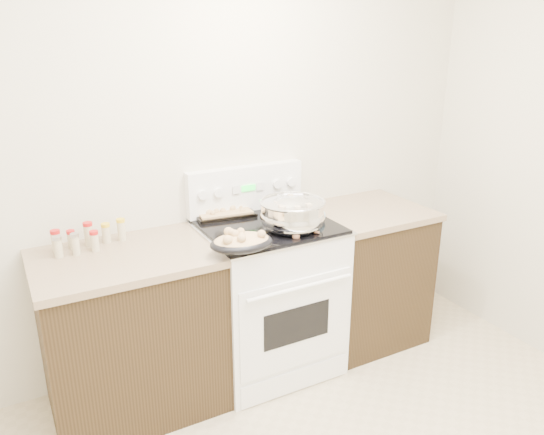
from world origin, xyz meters
TOP-DOWN VIEW (x-y plane):
  - room_shell at (0.00, 0.00)m, footprint 4.10×3.60m
  - counter_left at (-0.48, 1.43)m, footprint 0.93×0.67m
  - counter_right at (1.08, 1.43)m, footprint 0.73×0.67m
  - kitchen_range at (0.35, 1.42)m, footprint 0.78×0.73m
  - mixing_bowl at (0.44, 1.29)m, footprint 0.42×0.42m
  - roasting_pan at (0.05, 1.14)m, footprint 0.35×0.27m
  - baking_sheet at (0.19, 1.70)m, footprint 0.38×0.28m
  - wooden_spoon at (0.41, 1.19)m, footprint 0.17×0.22m
  - blue_ladle at (0.64, 1.34)m, footprint 0.20×0.25m
  - spice_jars at (-0.64, 1.60)m, footprint 0.38×0.14m

SIDE VIEW (x-z plane):
  - counter_left at x=-0.48m, z-range 0.00..0.92m
  - counter_right at x=1.08m, z-range 0.00..0.92m
  - kitchen_range at x=0.35m, z-range -0.12..1.10m
  - wooden_spoon at x=0.41m, z-range 0.93..0.98m
  - baking_sheet at x=0.19m, z-range 0.93..0.99m
  - blue_ladle at x=0.64m, z-range 0.93..1.03m
  - spice_jars at x=-0.64m, z-range 0.91..1.05m
  - roasting_pan at x=0.05m, z-range 0.94..1.05m
  - mixing_bowl at x=0.44m, z-range 0.92..1.14m
  - room_shell at x=0.00m, z-range 0.33..3.08m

